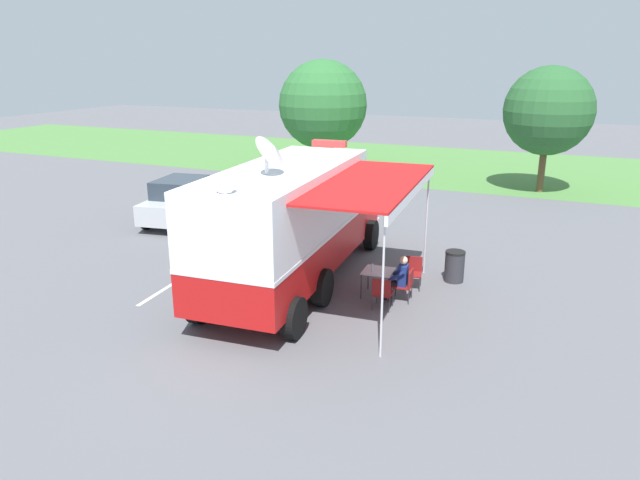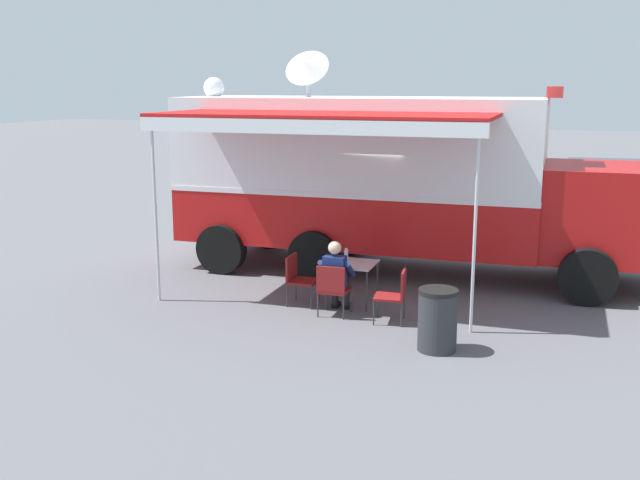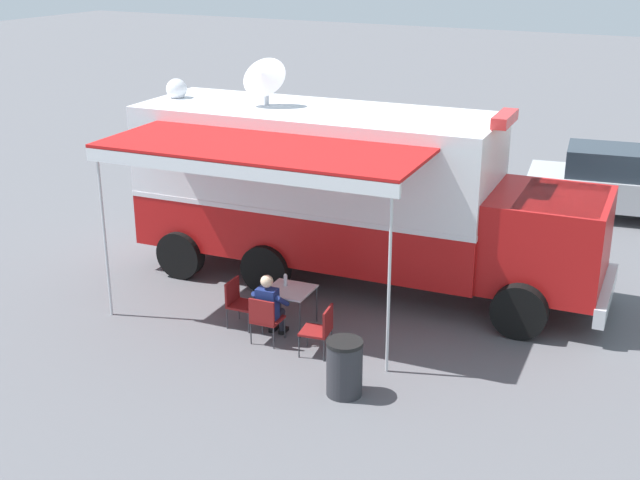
{
  "view_description": "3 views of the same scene",
  "coord_description": "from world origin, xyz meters",
  "px_view_note": "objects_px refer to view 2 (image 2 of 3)",
  "views": [
    {
      "loc": [
        6.83,
        -13.47,
        6.25
      ],
      "look_at": [
        0.95,
        0.15,
        1.58
      ],
      "focal_mm": 32.77,
      "sensor_mm": 36.0,
      "label": 1
    },
    {
      "loc": [
        14.11,
        4.9,
        3.78
      ],
      "look_at": [
        2.27,
        0.07,
        1.05
      ],
      "focal_mm": 41.46,
      "sensor_mm": 36.0,
      "label": 2
    },
    {
      "loc": [
        14.36,
        7.53,
        6.68
      ],
      "look_at": [
        1.46,
        0.84,
        1.38
      ],
      "focal_mm": 46.74,
      "sensor_mm": 36.0,
      "label": 3
    }
  ],
  "objects_px": {
    "command_truck": "(395,177)",
    "seated_responder": "(336,275)",
    "folding_chair_at_table": "(333,286)",
    "folding_chair_spare_by_truck": "(396,292)",
    "car_behind_truck": "(614,194)",
    "folding_table": "(352,266)",
    "trash_bin": "(438,320)",
    "water_bottle": "(346,255)",
    "folding_chair_beside_table": "(298,276)"
  },
  "relations": [
    {
      "from": "command_truck",
      "to": "seated_responder",
      "type": "distance_m",
      "value": 3.31
    },
    {
      "from": "folding_chair_at_table",
      "to": "folding_chair_spare_by_truck",
      "type": "relative_size",
      "value": 1.0
    },
    {
      "from": "car_behind_truck",
      "to": "folding_table",
      "type": "bearing_deg",
      "value": -23.61
    },
    {
      "from": "folding_chair_spare_by_truck",
      "to": "seated_responder",
      "type": "height_order",
      "value": "seated_responder"
    },
    {
      "from": "folding_table",
      "to": "trash_bin",
      "type": "distance_m",
      "value": 2.57
    },
    {
      "from": "water_bottle",
      "to": "car_behind_truck",
      "type": "height_order",
      "value": "car_behind_truck"
    },
    {
      "from": "folding_chair_beside_table",
      "to": "folding_chair_spare_by_truck",
      "type": "bearing_deg",
      "value": 80.09
    },
    {
      "from": "folding_chair_at_table",
      "to": "folding_chair_beside_table",
      "type": "xyz_separation_m",
      "value": [
        -0.41,
        -0.81,
        0.0
      ]
    },
    {
      "from": "command_truck",
      "to": "folding_chair_spare_by_truck",
      "type": "bearing_deg",
      "value": 17.33
    },
    {
      "from": "seated_responder",
      "to": "folding_chair_spare_by_truck",
      "type": "bearing_deg",
      "value": 84.55
    },
    {
      "from": "command_truck",
      "to": "water_bottle",
      "type": "xyz_separation_m",
      "value": [
        2.32,
        -0.17,
        -1.11
      ]
    },
    {
      "from": "folding_table",
      "to": "folding_chair_beside_table",
      "type": "relative_size",
      "value": 0.98
    },
    {
      "from": "folding_chair_beside_table",
      "to": "seated_responder",
      "type": "height_order",
      "value": "seated_responder"
    },
    {
      "from": "command_truck",
      "to": "folding_chair_beside_table",
      "type": "bearing_deg",
      "value": -17.18
    },
    {
      "from": "water_bottle",
      "to": "seated_responder",
      "type": "bearing_deg",
      "value": 7.52
    },
    {
      "from": "command_truck",
      "to": "folding_chair_at_table",
      "type": "xyz_separation_m",
      "value": [
        3.24,
        -0.06,
        -1.43
      ]
    },
    {
      "from": "trash_bin",
      "to": "folding_chair_at_table",
      "type": "bearing_deg",
      "value": -114.68
    },
    {
      "from": "command_truck",
      "to": "seated_responder",
      "type": "relative_size",
      "value": 7.71
    },
    {
      "from": "trash_bin",
      "to": "car_behind_truck",
      "type": "relative_size",
      "value": 0.21
    },
    {
      "from": "folding_chair_beside_table",
      "to": "seated_responder",
      "type": "xyz_separation_m",
      "value": [
        0.22,
        0.8,
        0.14
      ]
    },
    {
      "from": "water_bottle",
      "to": "folding_table",
      "type": "bearing_deg",
      "value": 51.07
    },
    {
      "from": "folding_chair_spare_by_truck",
      "to": "trash_bin",
      "type": "bearing_deg",
      "value": 42.79
    },
    {
      "from": "folding_chair_beside_table",
      "to": "trash_bin",
      "type": "relative_size",
      "value": 0.96
    },
    {
      "from": "command_truck",
      "to": "folding_chair_beside_table",
      "type": "xyz_separation_m",
      "value": [
        2.82,
        -0.87,
        -1.43
      ]
    },
    {
      "from": "folding_table",
      "to": "seated_responder",
      "type": "distance_m",
      "value": 0.61
    },
    {
      "from": "command_truck",
      "to": "seated_responder",
      "type": "xyz_separation_m",
      "value": [
        3.05,
        -0.08,
        -1.29
      ]
    },
    {
      "from": "water_bottle",
      "to": "folding_chair_at_table",
      "type": "height_order",
      "value": "water_bottle"
    },
    {
      "from": "folding_chair_at_table",
      "to": "trash_bin",
      "type": "relative_size",
      "value": 0.96
    },
    {
      "from": "folding_chair_at_table",
      "to": "folding_chair_spare_by_truck",
      "type": "bearing_deg",
      "value": 94.78
    },
    {
      "from": "folding_chair_beside_table",
      "to": "seated_responder",
      "type": "distance_m",
      "value": 0.84
    },
    {
      "from": "command_truck",
      "to": "car_behind_truck",
      "type": "distance_m",
      "value": 8.08
    },
    {
      "from": "folding_table",
      "to": "trash_bin",
      "type": "bearing_deg",
      "value": 48.48
    },
    {
      "from": "water_bottle",
      "to": "seated_responder",
      "type": "distance_m",
      "value": 0.76
    },
    {
      "from": "folding_chair_at_table",
      "to": "folding_chair_spare_by_truck",
      "type": "distance_m",
      "value": 1.05
    },
    {
      "from": "folding_chair_spare_by_truck",
      "to": "water_bottle",
      "type": "bearing_deg",
      "value": -125.78
    },
    {
      "from": "folding_table",
      "to": "command_truck",
      "type": "bearing_deg",
      "value": 179.44
    },
    {
      "from": "folding_chair_at_table",
      "to": "folding_chair_spare_by_truck",
      "type": "height_order",
      "value": "same"
    },
    {
      "from": "water_bottle",
      "to": "folding_chair_beside_table",
      "type": "height_order",
      "value": "water_bottle"
    },
    {
      "from": "command_truck",
      "to": "folding_chair_beside_table",
      "type": "relative_size",
      "value": 11.07
    },
    {
      "from": "command_truck",
      "to": "folding_table",
      "type": "xyz_separation_m",
      "value": [
        2.44,
        -0.02,
        -1.27
      ]
    },
    {
      "from": "folding_chair_beside_table",
      "to": "car_behind_truck",
      "type": "distance_m",
      "value": 10.91
    },
    {
      "from": "trash_bin",
      "to": "water_bottle",
      "type": "bearing_deg",
      "value": -131.34
    },
    {
      "from": "folding_chair_spare_by_truck",
      "to": "car_behind_truck",
      "type": "relative_size",
      "value": 0.2
    },
    {
      "from": "command_truck",
      "to": "folding_table",
      "type": "distance_m",
      "value": 2.75
    },
    {
      "from": "folding_chair_at_table",
      "to": "folding_table",
      "type": "bearing_deg",
      "value": 177.14
    },
    {
      "from": "seated_responder",
      "to": "car_behind_truck",
      "type": "bearing_deg",
      "value": 157.43
    },
    {
      "from": "folding_chair_at_table",
      "to": "car_behind_truck",
      "type": "bearing_deg",
      "value": 157.87
    },
    {
      "from": "folding_chair_beside_table",
      "to": "command_truck",
      "type": "bearing_deg",
      "value": 162.82
    },
    {
      "from": "folding_chair_spare_by_truck",
      "to": "seated_responder",
      "type": "relative_size",
      "value": 0.7
    },
    {
      "from": "folding_chair_at_table",
      "to": "folding_chair_beside_table",
      "type": "height_order",
      "value": "same"
    }
  ]
}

